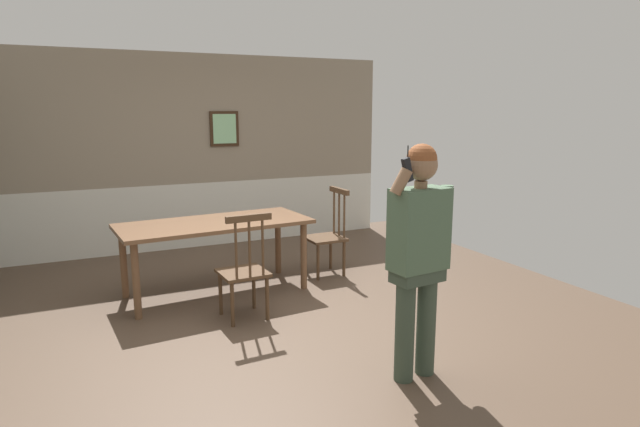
# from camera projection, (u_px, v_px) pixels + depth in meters

# --- Properties ---
(ground_plane) EXTENTS (6.75, 6.75, 0.00)m
(ground_plane) POSITION_uv_depth(u_px,v_px,m) (273.00, 320.00, 4.96)
(ground_plane) COLOR brown
(room_back_partition) EXTENTS (5.61, 0.17, 2.67)m
(room_back_partition) POSITION_uv_depth(u_px,v_px,m) (195.00, 156.00, 7.44)
(room_back_partition) COLOR gray
(room_back_partition) RESTS_ON ground_plane
(dining_table) EXTENTS (2.01, 1.00, 0.78)m
(dining_table) POSITION_uv_depth(u_px,v_px,m) (215.00, 230.00, 5.57)
(dining_table) COLOR brown
(dining_table) RESTS_ON ground_plane
(chair_near_window) EXTENTS (0.44, 0.44, 1.02)m
(chair_near_window) POSITION_uv_depth(u_px,v_px,m) (244.00, 270.00, 4.92)
(chair_near_window) COLOR #513823
(chair_near_window) RESTS_ON ground_plane
(chair_by_doorway) EXTENTS (0.43, 0.43, 1.02)m
(chair_by_doorway) POSITION_uv_depth(u_px,v_px,m) (328.00, 235.00, 6.27)
(chair_by_doorway) COLOR #513823
(chair_by_doorway) RESTS_ON ground_plane
(person_figure) EXTENTS (0.56, 0.27, 1.70)m
(person_figure) POSITION_uv_depth(u_px,v_px,m) (419.00, 247.00, 3.74)
(person_figure) COLOR #3A493A
(person_figure) RESTS_ON ground_plane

